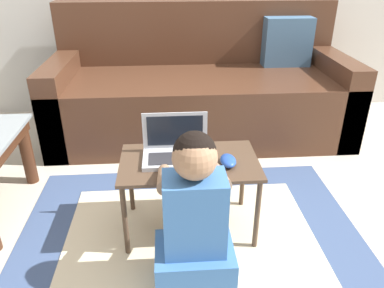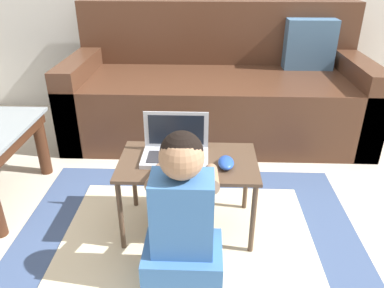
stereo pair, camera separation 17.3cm
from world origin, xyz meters
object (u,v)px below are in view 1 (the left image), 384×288
Objects in this scene: computer_mouse at (228,161)px; person_seated at (194,223)px; laptop at (176,151)px; couch at (201,90)px; laptop_desk at (189,169)px.

person_seated reaches higher than computer_mouse.
person_seated is (0.06, -0.38, -0.11)m from laptop.
person_seated is at bearing -96.24° from couch.
laptop_desk is at bearing 89.32° from person_seated.
couch is at bearing 82.14° from laptop_desk.
laptop_desk is (-0.17, -1.20, 0.03)m from couch.
couch is 1.21m from laptop_desk.
laptop is 0.40m from person_seated.
laptop is (-0.06, 0.03, 0.08)m from laptop_desk.
person_seated is (-0.18, -0.31, -0.10)m from computer_mouse.
computer_mouse is (0.17, -0.05, 0.06)m from laptop_desk.
computer_mouse is 0.17× the size of person_seated.
couch is 18.41× the size of computer_mouse.
person_seated is (-0.00, -0.35, -0.03)m from laptop_desk.
couch reaches higher than computer_mouse.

